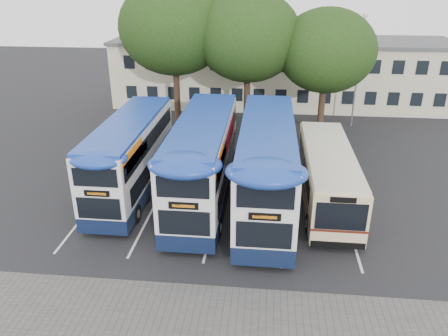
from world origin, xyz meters
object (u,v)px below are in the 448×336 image
tree_mid (248,37)px  bus_single (327,172)px  lamp_post (358,66)px  tree_left (174,28)px  tree_right (327,51)px  bus_dd_mid (203,157)px  bus_dd_left (131,153)px  bus_dd_right (267,163)px

tree_mid → bus_single: tree_mid is taller
lamp_post → tree_left: tree_left is taller
tree_left → tree_right: (11.46, -0.97, -1.38)m
lamp_post → bus_dd_mid: size_ratio=0.79×
lamp_post → tree_left: bearing=-170.8°
tree_mid → bus_dd_left: bearing=-119.2°
tree_left → bus_single: 17.01m
tree_mid → tree_left: bearing=174.5°
lamp_post → bus_dd_left: bearing=-137.2°
tree_mid → bus_dd_left: 13.50m
tree_left → tree_right: tree_left is taller
tree_left → bus_single: (10.82, -11.45, -6.39)m
tree_left → bus_dd_mid: (3.92, -12.12, -5.51)m
lamp_post → bus_dd_left: lamp_post is taller
tree_mid → bus_single: (5.13, -10.91, -5.87)m
lamp_post → bus_dd_mid: bearing=-126.2°
tree_left → bus_single: tree_left is taller
bus_dd_left → bus_dd_right: bearing=-9.0°
bus_dd_mid → bus_dd_right: 3.54m
tree_left → tree_mid: tree_left is taller
bus_single → tree_left: bearing=133.4°
lamp_post → bus_dd_right: bearing=-115.3°
tree_right → tree_mid: bearing=175.7°
lamp_post → tree_right: tree_right is taller
tree_right → bus_dd_mid: tree_right is taller
bus_single → tree_mid: bearing=115.2°
tree_mid → bus_dd_right: tree_mid is taller
tree_left → bus_dd_mid: tree_left is taller
bus_dd_right → bus_single: size_ratio=1.13×
bus_dd_right → bus_single: bus_dd_right is taller
bus_dd_left → bus_single: size_ratio=1.02×
tree_mid → bus_dd_mid: (-1.77, -11.57, -5.00)m
bus_dd_left → tree_left: bearing=88.1°
tree_mid → bus_dd_left: size_ratio=1.03×
lamp_post → tree_mid: (-8.81, -2.89, 2.55)m
tree_right → bus_single: (-0.64, -10.48, -5.01)m
tree_right → bus_dd_left: (-11.84, -10.46, -4.33)m
tree_right → bus_single: size_ratio=0.95×
tree_right → bus_dd_mid: 14.07m
bus_dd_left → bus_dd_mid: bus_dd_mid is taller
lamp_post → bus_dd_right: lamp_post is taller
bus_dd_left → bus_dd_right: (7.79, -1.24, 0.26)m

